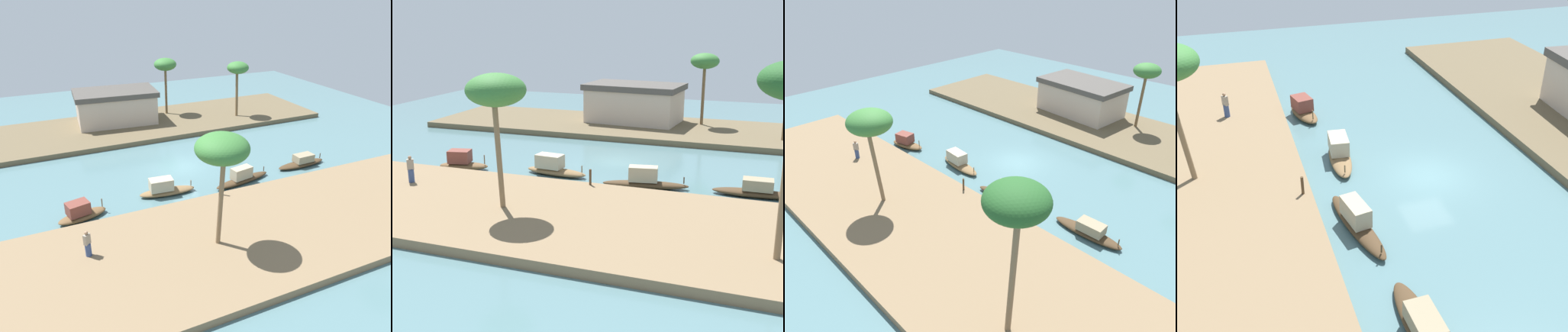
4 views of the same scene
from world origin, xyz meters
TOP-DOWN VIEW (x-y plane):
  - river_water at (0.00, 0.00)m, footprint 63.57×63.57m
  - riverbank_left at (0.00, -11.53)m, footprint 40.52×10.57m
  - riverbank_right at (0.00, 11.53)m, footprint 40.52×10.57m
  - sampan_near_left_bank at (3.22, -4.78)m, footprint 5.23×1.85m
  - sampan_upstream_small at (9.53, -4.19)m, footprint 4.70×1.21m
  - sampan_open_hull at (-2.99, -4.06)m, footprint 4.30×1.55m
  - sampan_foreground at (-9.27, -4.96)m, footprint 3.48×1.92m
  - person_on_near_bank at (-9.65, -9.74)m, footprint 0.48×0.48m
  - mooring_post at (0.46, -6.68)m, footprint 0.14×0.14m
  - palm_tree_left_near at (-2.54, -11.84)m, footprint 2.95×2.95m
  - palm_tree_right_tall at (3.95, 13.74)m, footprint 2.52×2.52m
  - riverside_building at (-2.19, 13.02)m, footprint 9.04×5.91m

SIDE VIEW (x-z plane):
  - river_water at x=0.00m, z-range 0.00..0.00m
  - riverbank_left at x=0.00m, z-range 0.00..0.48m
  - riverbank_right at x=0.00m, z-range 0.00..0.48m
  - sampan_upstream_small at x=9.53m, z-range -0.15..0.92m
  - sampan_near_left_bank at x=3.22m, z-range -0.21..1.13m
  - sampan_open_hull at x=-2.99m, z-range -0.17..1.16m
  - sampan_foreground at x=-9.27m, z-range -0.16..1.16m
  - mooring_post at x=0.46m, z-range 0.48..1.42m
  - person_on_near_bank at x=-9.65m, z-range 0.37..1.97m
  - riverside_building at x=-2.19m, z-range 0.51..4.03m
  - palm_tree_right_tall at x=3.95m, z-range 2.85..9.22m
  - palm_tree_left_near at x=-2.54m, z-range 2.99..9.82m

